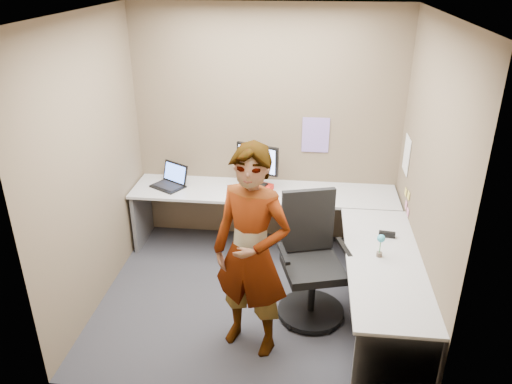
# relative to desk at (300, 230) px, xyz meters

# --- Properties ---
(ground) EXTENTS (3.00, 3.00, 0.00)m
(ground) POSITION_rel_desk_xyz_m (-0.44, -0.39, -0.59)
(ground) COLOR #2A2A2F
(ground) RESTS_ON ground
(wall_back) EXTENTS (3.00, 0.00, 3.00)m
(wall_back) POSITION_rel_desk_xyz_m (-0.44, 0.91, 0.76)
(wall_back) COLOR brown
(wall_back) RESTS_ON ground
(wall_right) EXTENTS (0.00, 2.70, 2.70)m
(wall_right) POSITION_rel_desk_xyz_m (1.06, -0.39, 0.76)
(wall_right) COLOR brown
(wall_right) RESTS_ON ground
(wall_left) EXTENTS (0.00, 2.70, 2.70)m
(wall_left) POSITION_rel_desk_xyz_m (-1.94, -0.39, 0.76)
(wall_left) COLOR brown
(wall_left) RESTS_ON ground
(ceiling) EXTENTS (3.00, 3.00, 0.00)m
(ceiling) POSITION_rel_desk_xyz_m (-0.44, -0.39, 2.11)
(ceiling) COLOR white
(ceiling) RESTS_ON wall_back
(desk) EXTENTS (2.98, 2.58, 0.73)m
(desk) POSITION_rel_desk_xyz_m (0.00, 0.00, 0.00)
(desk) COLOR #A8A8A8
(desk) RESTS_ON ground
(paper_ream) EXTENTS (0.37, 0.32, 0.06)m
(paper_ream) POSITION_rel_desk_xyz_m (-0.51, 0.60, 0.17)
(paper_ream) COLOR red
(paper_ream) RESTS_ON desk
(monitor) EXTENTS (0.48, 0.23, 0.47)m
(monitor) POSITION_rel_desk_xyz_m (-0.51, 0.61, 0.48)
(monitor) COLOR black
(monitor) RESTS_ON paper_ream
(laptop) EXTENTS (0.45, 0.43, 0.25)m
(laptop) POSITION_rel_desk_xyz_m (-1.50, 0.61, 0.21)
(laptop) COLOR black
(laptop) RESTS_ON desk
(trackball_mouse) EXTENTS (0.12, 0.08, 0.07)m
(trackball_mouse) POSITION_rel_desk_xyz_m (-0.60, 0.46, 0.17)
(trackball_mouse) COLOR #B7B7BC
(trackball_mouse) RESTS_ON desk
(origami) EXTENTS (0.10, 0.10, 0.06)m
(origami) POSITION_rel_desk_xyz_m (-0.82, 0.41, 0.17)
(origami) COLOR white
(origami) RESTS_ON desk
(stapler) EXTENTS (0.15, 0.06, 0.05)m
(stapler) POSITION_rel_desk_xyz_m (0.81, -0.30, 0.17)
(stapler) COLOR black
(stapler) RESTS_ON desk
(flower) EXTENTS (0.07, 0.07, 0.22)m
(flower) POSITION_rel_desk_xyz_m (0.70, -0.65, 0.28)
(flower) COLOR brown
(flower) RESTS_ON desk
(calendar_purple) EXTENTS (0.30, 0.01, 0.40)m
(calendar_purple) POSITION_rel_desk_xyz_m (0.11, 0.90, 0.71)
(calendar_purple) COLOR #846BB7
(calendar_purple) RESTS_ON wall_back
(calendar_white) EXTENTS (0.01, 0.28, 0.38)m
(calendar_white) POSITION_rel_desk_xyz_m (1.05, 0.51, 0.66)
(calendar_white) COLOR white
(calendar_white) RESTS_ON wall_right
(sticky_note_a) EXTENTS (0.01, 0.07, 0.07)m
(sticky_note_a) POSITION_rel_desk_xyz_m (1.05, 0.16, 0.36)
(sticky_note_a) COLOR #F2E059
(sticky_note_a) RESTS_ON wall_right
(sticky_note_b) EXTENTS (0.01, 0.07, 0.07)m
(sticky_note_b) POSITION_rel_desk_xyz_m (1.05, 0.21, 0.23)
(sticky_note_b) COLOR pink
(sticky_note_b) RESTS_ON wall_right
(sticky_note_c) EXTENTS (0.01, 0.07, 0.07)m
(sticky_note_c) POSITION_rel_desk_xyz_m (1.05, 0.09, 0.21)
(sticky_note_c) COLOR pink
(sticky_note_c) RESTS_ON wall_right
(sticky_note_d) EXTENTS (0.01, 0.07, 0.07)m
(sticky_note_d) POSITION_rel_desk_xyz_m (1.05, 0.31, 0.33)
(sticky_note_d) COLOR #F2E059
(sticky_note_d) RESTS_ON wall_right
(office_chair) EXTENTS (0.67, 0.65, 1.18)m
(office_chair) POSITION_rel_desk_xyz_m (0.12, -0.53, -0.10)
(office_chair) COLOR black
(office_chair) RESTS_ON ground
(person) EXTENTS (0.78, 0.65, 1.85)m
(person) POSITION_rel_desk_xyz_m (-0.38, -1.03, 0.34)
(person) COLOR #999399
(person) RESTS_ON ground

